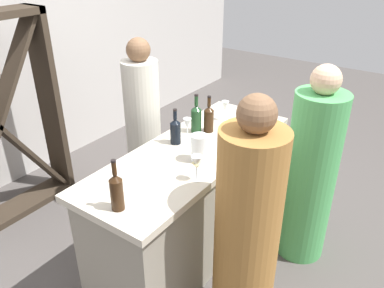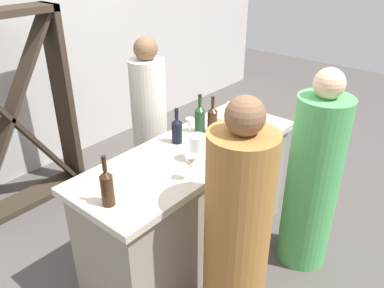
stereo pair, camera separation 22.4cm
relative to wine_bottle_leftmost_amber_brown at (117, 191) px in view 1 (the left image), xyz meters
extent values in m
plane|color=#4C4744|center=(0.81, 0.06, -1.06)|extent=(12.00, 12.00, 0.00)
cube|color=#BCB7B2|center=(0.81, 2.26, 0.34)|extent=(8.00, 0.10, 2.80)
cube|color=gray|center=(0.81, 0.06, -0.61)|extent=(1.79, 0.61, 0.89)
cube|color=beige|center=(0.81, 0.06, -0.15)|extent=(1.87, 0.69, 0.05)
cube|color=#33281E|center=(0.81, 1.71, -0.15)|extent=(0.06, 0.28, 1.81)
cube|color=#33281E|center=(0.26, 1.71, -1.03)|extent=(1.17, 0.28, 0.06)
cylinder|color=#331E0F|center=(0.00, 0.00, -0.03)|extent=(0.08, 0.08, 0.19)
cone|color=#331E0F|center=(0.00, 0.00, 0.09)|extent=(0.08, 0.08, 0.04)
cylinder|color=#331E0F|center=(0.00, 0.00, 0.15)|extent=(0.03, 0.03, 0.08)
cylinder|color=black|center=(0.00, 0.00, 0.19)|extent=(0.03, 0.03, 0.01)
cylinder|color=black|center=(0.83, 0.22, -0.04)|extent=(0.08, 0.08, 0.16)
cone|color=black|center=(0.83, 0.22, 0.06)|extent=(0.08, 0.08, 0.03)
cylinder|color=black|center=(0.83, 0.22, 0.11)|extent=(0.03, 0.03, 0.07)
cylinder|color=black|center=(0.83, 0.22, 0.15)|extent=(0.03, 0.03, 0.01)
cylinder|color=#193D1E|center=(1.08, 0.21, -0.03)|extent=(0.08, 0.08, 0.19)
cone|color=#193D1E|center=(1.08, 0.21, 0.08)|extent=(0.08, 0.08, 0.04)
cylinder|color=#193D1E|center=(1.08, 0.21, 0.14)|extent=(0.03, 0.03, 0.08)
cylinder|color=black|center=(1.08, 0.21, 0.19)|extent=(0.03, 0.03, 0.01)
cylinder|color=#331E0F|center=(1.14, 0.13, -0.03)|extent=(0.08, 0.08, 0.18)
cone|color=#331E0F|center=(1.14, 0.13, 0.07)|extent=(0.08, 0.08, 0.03)
cylinder|color=#331E0F|center=(1.14, 0.13, 0.13)|extent=(0.03, 0.03, 0.07)
cylinder|color=black|center=(1.14, 0.13, 0.17)|extent=(0.03, 0.03, 0.01)
cylinder|color=white|center=(0.50, -0.19, -0.12)|extent=(0.06, 0.06, 0.00)
cylinder|color=white|center=(0.50, -0.19, -0.08)|extent=(0.01, 0.01, 0.08)
cone|color=white|center=(0.50, -0.19, 0.01)|extent=(0.07, 0.07, 0.09)
cone|color=beige|center=(0.50, -0.19, -0.02)|extent=(0.06, 0.06, 0.04)
cylinder|color=white|center=(1.40, 0.13, -0.12)|extent=(0.06, 0.06, 0.00)
cylinder|color=white|center=(1.40, 0.13, -0.08)|extent=(0.01, 0.01, 0.08)
cone|color=white|center=(1.40, 0.13, 0.01)|extent=(0.06, 0.06, 0.09)
cylinder|color=white|center=(0.96, 0.20, -0.12)|extent=(0.06, 0.06, 0.00)
cylinder|color=white|center=(0.96, 0.20, -0.08)|extent=(0.01, 0.01, 0.07)
cone|color=white|center=(0.96, 0.20, -0.01)|extent=(0.06, 0.06, 0.09)
cylinder|color=silver|center=(0.72, -0.07, -0.02)|extent=(0.11, 0.11, 0.19)
cylinder|color=#9E6B33|center=(0.44, -0.60, -0.35)|extent=(0.47, 0.47, 1.42)
sphere|color=brown|center=(0.44, -0.60, 0.46)|extent=(0.21, 0.21, 0.21)
cylinder|color=#4CA559|center=(1.32, -0.67, -0.37)|extent=(0.46, 0.46, 1.37)
sphere|color=#D8AD8C|center=(1.32, -0.67, 0.41)|extent=(0.21, 0.21, 0.21)
cylinder|color=beige|center=(1.03, 0.73, -0.34)|extent=(0.38, 0.38, 1.44)
sphere|color=brown|center=(1.03, 0.73, 0.47)|extent=(0.19, 0.19, 0.19)
camera|label=1|loc=(-1.22, -1.37, 1.24)|focal=36.42mm
camera|label=2|loc=(-1.08, -1.55, 1.24)|focal=36.42mm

